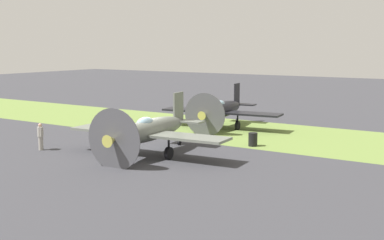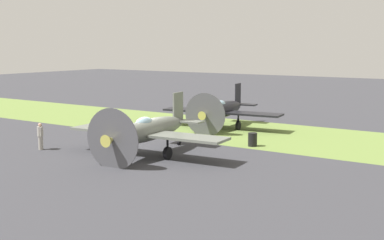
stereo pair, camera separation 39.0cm
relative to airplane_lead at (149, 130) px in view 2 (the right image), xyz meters
name	(u,v)px [view 2 (the right image)]	position (x,y,z in m)	size (l,w,h in m)	color
ground_plane	(137,153)	(1.11, -0.19, -1.56)	(160.00, 160.00, 0.00)	#38383D
grass_verge	(221,129)	(1.11, -10.61, -1.56)	(120.00, 11.00, 0.01)	olive
airplane_lead	(149,130)	(0.00, 0.00, 0.00)	(10.48, 8.29, 3.72)	slate
airplane_wingman	(223,110)	(1.41, -11.35, -0.08)	(9.98, 7.92, 3.54)	black
ground_crew_chief	(40,136)	(6.81, 2.51, -0.65)	(0.56, 0.38, 1.73)	#9E998E
fuel_drum	(253,140)	(-4.01, -5.97, -1.11)	(0.60, 0.60, 0.90)	black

